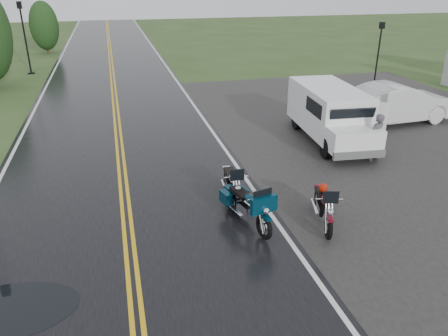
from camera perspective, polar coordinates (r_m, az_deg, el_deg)
name	(u,v)px	position (r m, az deg, el deg)	size (l,w,h in m)	color
ground	(130,252)	(10.72, -12.15, -10.64)	(120.00, 120.00, 0.00)	#2D471E
road	(117,123)	(19.81, -13.78, 5.67)	(8.00, 100.00, 0.04)	black
parking_pad	(406,140)	(18.69, 22.70, 3.36)	(14.00, 24.00, 0.03)	black
motorcycle_red	(329,219)	(10.86, 13.61, -6.46)	(0.75, 2.08, 1.23)	maroon
motorcycle_teal	(264,218)	(10.58, 5.30, -6.46)	(0.80, 2.20, 1.30)	#052B3C
motorcycle_silver	(238,195)	(11.65, 1.80, -3.50)	(0.77, 2.10, 1.24)	#B8BCC0
van_white	(328,130)	(15.60, 13.48, 4.79)	(2.01, 5.35, 2.10)	white
person_at_van	(376,138)	(15.97, 19.22, 3.72)	(0.61, 0.40, 1.67)	#46464A
sedan_white	(397,104)	(20.64, 21.64, 7.79)	(1.79, 5.15, 1.70)	silver
lamp_post_far_left	(25,38)	(31.92, -24.54, 15.17)	(0.39, 0.39, 4.56)	black
lamp_post_far_right	(378,56)	(26.62, 19.45, 13.64)	(0.32, 0.32, 3.71)	black
tree_left_far	(45,31)	(40.46, -22.36, 16.21)	(2.30, 2.30, 3.54)	#1E3D19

